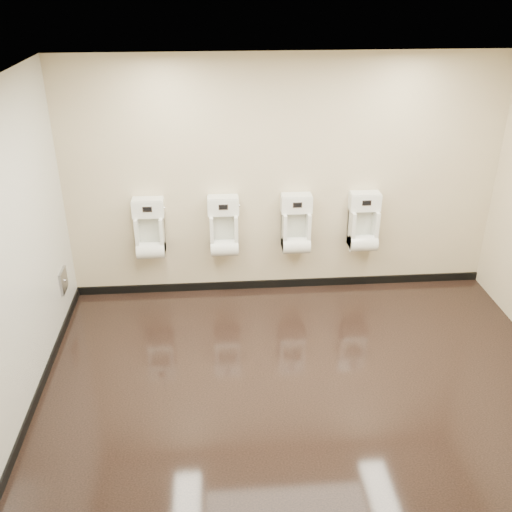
{
  "coord_description": "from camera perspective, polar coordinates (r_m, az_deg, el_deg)",
  "views": [
    {
      "loc": [
        -0.8,
        -4.39,
        3.56
      ],
      "look_at": [
        -0.41,
        0.55,
        1.05
      ],
      "focal_mm": 40.0,
      "sensor_mm": 36.0,
      "label": 1
    }
  ],
  "objects": [
    {
      "name": "skirting_left",
      "position": [
        5.87,
        -20.65,
        -11.92
      ],
      "size": [
        0.02,
        3.5,
        0.1
      ],
      "primitive_type": "cube",
      "color": "black",
      "rests_on": "ground"
    },
    {
      "name": "urinal_2",
      "position": [
        6.67,
        4.02,
        2.79
      ],
      "size": [
        0.37,
        0.28,
        0.68
      ],
      "color": "white",
      "rests_on": "back_wall"
    },
    {
      "name": "ceiling",
      "position": [
        4.53,
        6.03,
        17.05
      ],
      "size": [
        5.0,
        3.5,
        0.0
      ],
      "primitive_type": "cube",
      "color": "white"
    },
    {
      "name": "urinal_3",
      "position": [
        6.83,
        10.69,
        2.96
      ],
      "size": [
        0.37,
        0.28,
        0.68
      ],
      "color": "white",
      "rests_on": "back_wall"
    },
    {
      "name": "ground",
      "position": [
        5.71,
        4.66,
        -11.82
      ],
      "size": [
        5.0,
        3.5,
        0.0
      ],
      "primitive_type": "cube",
      "color": "black",
      "rests_on": "ground"
    },
    {
      "name": "left_wall",
      "position": [
        5.18,
        -23.16,
        -0.11
      ],
      "size": [
        0.02,
        3.5,
        2.8
      ],
      "primitive_type": "cube",
      "color": "beige",
      "rests_on": "ground"
    },
    {
      "name": "access_panel",
      "position": [
        6.59,
        -18.71,
        -2.35
      ],
      "size": [
        0.04,
        0.25,
        0.25
      ],
      "color": "#9E9EA3",
      "rests_on": "left_wall"
    },
    {
      "name": "urinal_1",
      "position": [
        6.6,
        -3.23,
        2.56
      ],
      "size": [
        0.37,
        0.28,
        0.68
      ],
      "color": "white",
      "rests_on": "back_wall"
    },
    {
      "name": "back_wall",
      "position": [
        6.56,
        2.81,
        7.61
      ],
      "size": [
        5.0,
        0.02,
        2.8
      ],
      "primitive_type": "cube",
      "color": "beige",
      "rests_on": "ground"
    },
    {
      "name": "skirting_back",
      "position": [
        7.11,
        2.58,
        -2.75
      ],
      "size": [
        5.0,
        0.02,
        0.1
      ],
      "primitive_type": "cube",
      "color": "black",
      "rests_on": "ground"
    },
    {
      "name": "urinal_0",
      "position": [
        6.65,
        -10.56,
        2.29
      ],
      "size": [
        0.37,
        0.28,
        0.68
      ],
      "color": "white",
      "rests_on": "back_wall"
    },
    {
      "name": "front_wall",
      "position": [
        3.5,
        9.91,
        -11.71
      ],
      "size": [
        5.0,
        0.02,
        2.8
      ],
      "primitive_type": "cube",
      "color": "beige",
      "rests_on": "ground"
    },
    {
      "name": "tile_overlay_left",
      "position": [
        5.18,
        -23.11,
        -0.1
      ],
      "size": [
        0.01,
        3.5,
        2.8
      ],
      "primitive_type": "cube",
      "color": "white",
      "rests_on": "ground"
    }
  ]
}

